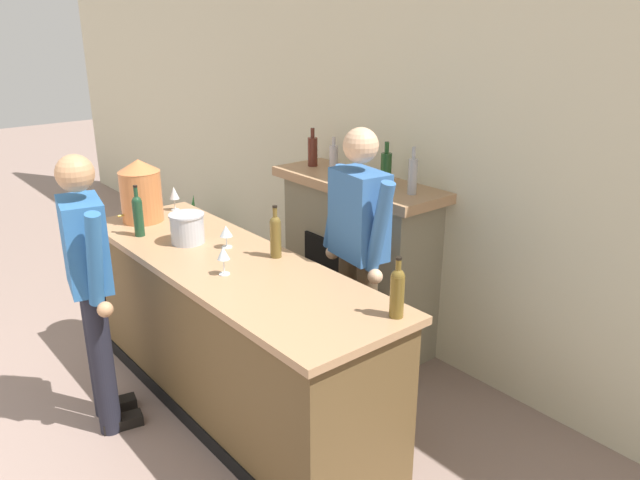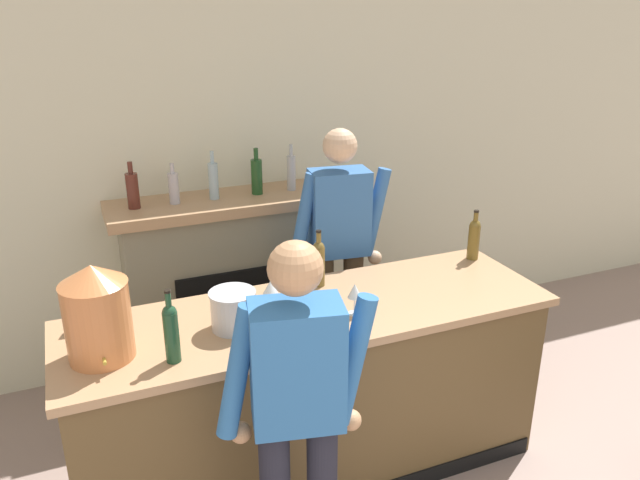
% 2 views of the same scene
% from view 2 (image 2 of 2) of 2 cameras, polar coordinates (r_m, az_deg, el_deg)
% --- Properties ---
extents(wall_back_panel, '(12.00, 0.07, 2.75)m').
position_cam_2_polar(wall_back_panel, '(4.43, -10.37, 5.79)').
color(wall_back_panel, beige).
rests_on(wall_back_panel, ground_plane).
extents(bar_counter, '(2.56, 0.78, 1.02)m').
position_cam_2_polar(bar_counter, '(3.51, -0.66, -13.76)').
color(bar_counter, brown).
rests_on(bar_counter, ground_plane).
extents(fireplace_stone, '(1.43, 0.52, 1.61)m').
position_cam_2_polar(fireplace_stone, '(4.43, -8.99, -4.00)').
color(fireplace_stone, gray).
rests_on(fireplace_stone, ground_plane).
extents(person_customer, '(0.65, 0.36, 1.71)m').
position_cam_2_polar(person_customer, '(2.62, -2.06, -15.91)').
color(person_customer, '#20202C').
rests_on(person_customer, ground_plane).
extents(person_bartender, '(0.65, 0.34, 1.81)m').
position_cam_2_polar(person_bartender, '(3.96, 1.74, -1.33)').
color(person_bartender, brown).
rests_on(person_bartender, ground_plane).
extents(copper_dispenser, '(0.29, 0.33, 0.45)m').
position_cam_2_polar(copper_dispenser, '(2.90, -19.73, -6.21)').
color(copper_dispenser, '#CE7842').
rests_on(copper_dispenser, bar_counter).
extents(ice_bucket_steel, '(0.23, 0.23, 0.19)m').
position_cam_2_polar(ice_bucket_steel, '(3.06, -7.96, -6.36)').
color(ice_bucket_steel, silver).
rests_on(ice_bucket_steel, bar_counter).
extents(wine_bottle_chardonnay_pale, '(0.07, 0.07, 0.33)m').
position_cam_2_polar(wine_bottle_chardonnay_pale, '(3.45, -0.12, -1.96)').
color(wine_bottle_chardonnay_pale, brown).
rests_on(wine_bottle_chardonnay_pale, bar_counter).
extents(wine_bottle_merlot_tall, '(0.07, 0.07, 0.31)m').
position_cam_2_polar(wine_bottle_merlot_tall, '(3.92, 13.90, 0.24)').
color(wine_bottle_merlot_tall, brown).
rests_on(wine_bottle_merlot_tall, bar_counter).
extents(wine_bottle_rose_blush, '(0.07, 0.07, 0.35)m').
position_cam_2_polar(wine_bottle_rose_blush, '(2.82, -13.45, -8.05)').
color(wine_bottle_rose_blush, '#1D4228').
rests_on(wine_bottle_rose_blush, bar_counter).
extents(wine_glass_by_dispenser, '(0.07, 0.07, 0.17)m').
position_cam_2_polar(wine_glass_by_dispenser, '(3.15, 3.19, -4.78)').
color(wine_glass_by_dispenser, silver).
rests_on(wine_glass_by_dispenser, bar_counter).
extents(wine_glass_near_bucket, '(0.08, 0.08, 0.18)m').
position_cam_2_polar(wine_glass_near_bucket, '(3.21, -21.41, -5.68)').
color(wine_glass_near_bucket, silver).
rests_on(wine_glass_near_bucket, bar_counter).
extents(wine_glass_front_left, '(0.08, 0.08, 0.15)m').
position_cam_2_polar(wine_glass_front_left, '(3.23, -4.52, -4.43)').
color(wine_glass_front_left, silver).
rests_on(wine_glass_front_left, bar_counter).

